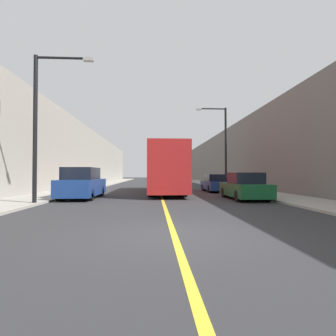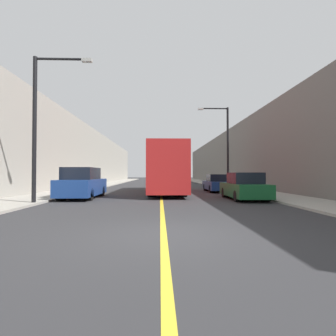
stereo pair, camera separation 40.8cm
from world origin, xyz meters
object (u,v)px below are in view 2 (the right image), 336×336
street_lamp_left (40,118)px  street_lamp_right (225,142)px  car_right_near (244,187)px  bus (166,169)px  parked_suv_left (82,184)px  car_right_mid (218,184)px

street_lamp_left → street_lamp_right: street_lamp_right is taller
car_right_near → street_lamp_left: street_lamp_left is taller
bus → parked_suv_left: size_ratio=2.44×
parked_suv_left → street_lamp_right: street_lamp_right is taller
car_right_mid → street_lamp_right: 4.70m
parked_suv_left → car_right_near: (9.68, -1.08, -0.17)m
parked_suv_left → car_right_near: size_ratio=1.10×
car_right_near → street_lamp_right: size_ratio=0.58×
bus → car_right_mid: (4.35, 1.08, -1.21)m
car_right_near → bus: bearing=128.6°
street_lamp_left → street_lamp_right: size_ratio=0.94×
parked_suv_left → bus: bearing=40.5°
car_right_mid → street_lamp_left: bearing=-140.6°
parked_suv_left → street_lamp_left: street_lamp_left is taller
parked_suv_left → street_lamp_right: size_ratio=0.63×
bus → car_right_near: bearing=-51.4°
bus → car_right_mid: size_ratio=2.71×
street_lamp_right → bus: bearing=-147.9°
parked_suv_left → car_right_mid: size_ratio=1.11×
bus → parked_suv_left: bus is taller
bus → street_lamp_right: 7.10m
car_right_near → parked_suv_left: bearing=173.6°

